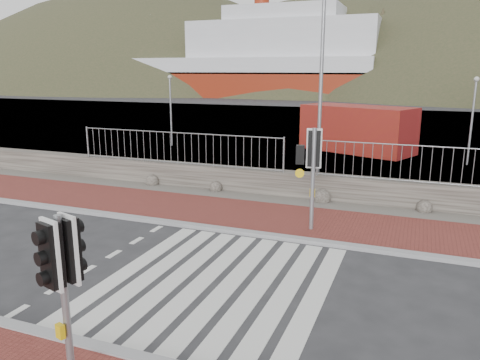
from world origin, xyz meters
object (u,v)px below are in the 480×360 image
at_px(traffic_signal_near, 62,267).
at_px(streetlight, 325,77).
at_px(shipping_container, 357,129).
at_px(ferry, 246,64).
at_px(traffic_signal_far, 312,158).

bearing_deg(traffic_signal_near, streetlight, 102.00).
distance_m(streetlight, shipping_container, 10.22).
height_order(ferry, traffic_signal_near, ferry).
distance_m(traffic_signal_near, shipping_container, 21.77).
distance_m(ferry, traffic_signal_far, 69.08).
xyz_separation_m(ferry, shipping_container, (25.19, -50.05, -4.11)).
height_order(traffic_signal_near, streetlight, streetlight).
bearing_deg(shipping_container, traffic_signal_near, -69.79).
xyz_separation_m(streetlight, shipping_container, (-0.01, 9.79, -2.95)).
distance_m(traffic_signal_near, traffic_signal_far, 7.95).
xyz_separation_m(ferry, traffic_signal_far, (25.77, -64.01, -3.25)).
distance_m(traffic_signal_far, shipping_container, 14.00).
xyz_separation_m(traffic_signal_far, streetlight, (-0.58, 4.18, 2.09)).
relative_size(streetlight, shipping_container, 1.24).
xyz_separation_m(ferry, streetlight, (25.19, -59.84, -1.17)).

